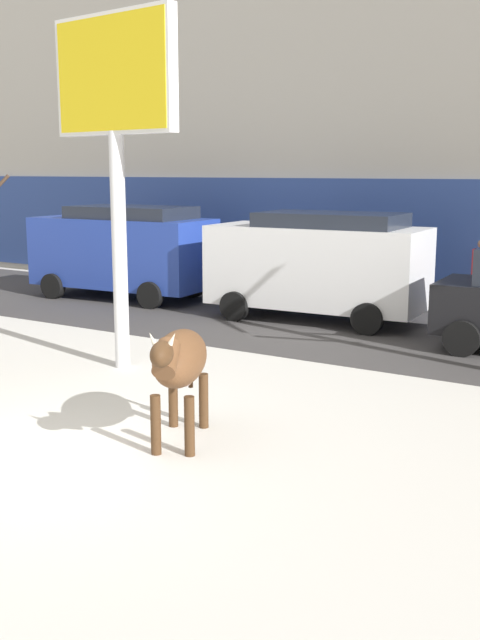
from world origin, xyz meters
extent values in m
plane|color=silver|center=(0.00, 0.00, 0.00)|extent=(120.00, 120.00, 0.00)
cube|color=#423F3F|center=(0.00, 8.10, 0.00)|extent=(60.00, 5.60, 0.01)
cube|color=gray|center=(0.00, 14.23, 6.50)|extent=(44.00, 6.00, 13.00)
cube|color=navy|center=(0.00, 11.18, 1.60)|extent=(43.12, 0.10, 2.80)
ellipsoid|color=brown|center=(0.85, 1.03, 1.02)|extent=(1.15, 1.52, 0.64)
cylinder|color=#472D19|center=(1.24, 0.67, 0.35)|extent=(0.12, 0.12, 0.70)
cylinder|color=#472D19|center=(0.89, 0.50, 0.35)|extent=(0.12, 0.12, 0.70)
cylinder|color=#472D19|center=(0.82, 1.55, 0.35)|extent=(0.12, 0.12, 0.70)
cylinder|color=#472D19|center=(0.47, 1.39, 0.35)|extent=(0.12, 0.12, 0.70)
cylinder|color=brown|center=(1.18, 0.35, 1.20)|extent=(0.44, 0.54, 0.44)
ellipsoid|color=#472D19|center=(1.27, 0.15, 1.30)|extent=(0.41, 0.50, 0.28)
cone|color=beige|center=(1.35, 0.24, 1.46)|extent=(0.13, 0.10, 0.15)
cone|color=beige|center=(1.16, 0.14, 1.46)|extent=(0.13, 0.10, 0.15)
cylinder|color=#472D19|center=(0.57, 1.63, 0.77)|extent=(0.06, 0.06, 0.60)
ellipsoid|color=beige|center=(0.78, 1.19, 0.72)|extent=(0.34, 0.36, 0.20)
cylinder|color=silver|center=(-2.06, 3.33, 1.90)|extent=(0.24, 0.24, 3.80)
cube|color=silver|center=(-2.06, 3.33, 4.65)|extent=(2.53, 0.48, 1.82)
cube|color=yellow|center=(-2.06, 3.30, 4.65)|extent=(2.40, 0.43, 1.70)
cube|color=#233D9E|center=(-6.64, 8.66, 1.17)|extent=(4.71, 2.20, 1.70)
cube|color=#1E232D|center=(-6.34, 8.68, 2.17)|extent=(3.10, 1.87, 0.30)
cylinder|color=black|center=(-5.21, 9.71, 0.32)|extent=(0.65, 0.26, 0.64)
cylinder|color=black|center=(-5.09, 7.81, 0.32)|extent=(0.65, 0.26, 0.64)
cylinder|color=black|center=(-8.19, 9.51, 0.32)|extent=(0.65, 0.26, 0.64)
cylinder|color=black|center=(-8.07, 7.61, 0.32)|extent=(0.65, 0.26, 0.64)
cube|color=white|center=(-1.20, 8.68, 1.17)|extent=(4.71, 2.20, 1.70)
cube|color=#1E232D|center=(-0.90, 8.70, 2.17)|extent=(3.10, 1.87, 0.30)
cylinder|color=black|center=(0.23, 9.73, 0.32)|extent=(0.65, 0.26, 0.64)
cylinder|color=black|center=(0.36, 7.83, 0.32)|extent=(0.65, 0.26, 0.64)
cylinder|color=black|center=(-2.75, 9.53, 0.32)|extent=(0.65, 0.26, 0.64)
cylinder|color=black|center=(-2.63, 7.64, 0.32)|extent=(0.65, 0.26, 0.64)
cylinder|color=black|center=(2.46, 7.05, 0.32)|extent=(0.65, 0.26, 0.64)
cylinder|color=#282833|center=(1.75, 10.73, 0.44)|extent=(0.24, 0.24, 0.88)
cylinder|color=#282833|center=(-3.29, 10.73, 0.44)|extent=(0.24, 0.24, 0.88)
cube|color=#2D4C93|center=(-3.29, 10.73, 1.20)|extent=(0.36, 0.22, 0.64)
sphere|color=#9E7051|center=(-3.29, 10.73, 1.63)|extent=(0.20, 0.20, 0.20)
camera|label=1|loc=(6.15, -6.01, 3.20)|focal=42.98mm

